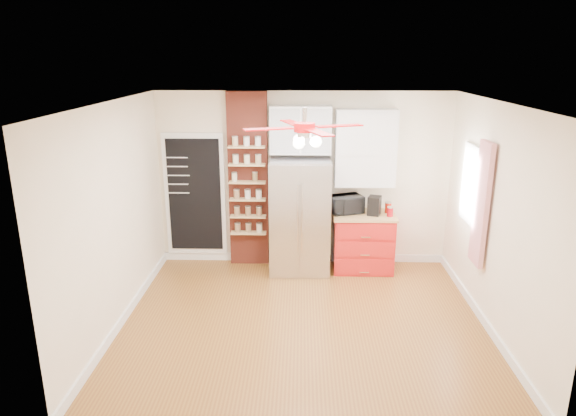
{
  "coord_description": "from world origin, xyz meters",
  "views": [
    {
      "loc": [
        -0.03,
        -5.75,
        3.21
      ],
      "look_at": [
        -0.21,
        0.9,
        1.22
      ],
      "focal_mm": 32.0,
      "sensor_mm": 36.0,
      "label": 1
    }
  ],
  "objects_px": {
    "fridge": "(300,216)",
    "coffee_maker": "(374,206)",
    "toaster_oven": "(346,204)",
    "ceiling_fan": "(305,128)",
    "red_cabinet": "(363,242)",
    "canister_left": "(390,212)",
    "pantry_jar_oats": "(234,177)"
  },
  "relations": [
    {
      "from": "pantry_jar_oats",
      "to": "fridge",
      "type": "bearing_deg",
      "value": -7.99
    },
    {
      "from": "canister_left",
      "to": "pantry_jar_oats",
      "type": "bearing_deg",
      "value": 175.05
    },
    {
      "from": "canister_left",
      "to": "red_cabinet",
      "type": "bearing_deg",
      "value": 163.04
    },
    {
      "from": "coffee_maker",
      "to": "pantry_jar_oats",
      "type": "height_order",
      "value": "pantry_jar_oats"
    },
    {
      "from": "red_cabinet",
      "to": "toaster_oven",
      "type": "xyz_separation_m",
      "value": [
        -0.28,
        0.05,
        0.58
      ]
    },
    {
      "from": "canister_left",
      "to": "coffee_maker",
      "type": "bearing_deg",
      "value": 161.28
    },
    {
      "from": "fridge",
      "to": "coffee_maker",
      "type": "relative_size",
      "value": 6.17
    },
    {
      "from": "fridge",
      "to": "coffee_maker",
      "type": "xyz_separation_m",
      "value": [
        1.11,
        0.01,
        0.17
      ]
    },
    {
      "from": "ceiling_fan",
      "to": "pantry_jar_oats",
      "type": "distance_m",
      "value": 2.28
    },
    {
      "from": "canister_left",
      "to": "pantry_jar_oats",
      "type": "distance_m",
      "value": 2.39
    },
    {
      "from": "toaster_oven",
      "to": "ceiling_fan",
      "type": "bearing_deg",
      "value": -131.64
    },
    {
      "from": "fridge",
      "to": "canister_left",
      "type": "distance_m",
      "value": 1.34
    },
    {
      "from": "red_cabinet",
      "to": "coffee_maker",
      "type": "bearing_deg",
      "value": -14.13
    },
    {
      "from": "fridge",
      "to": "red_cabinet",
      "type": "height_order",
      "value": "fridge"
    },
    {
      "from": "fridge",
      "to": "pantry_jar_oats",
      "type": "relative_size",
      "value": 13.83
    },
    {
      "from": "red_cabinet",
      "to": "toaster_oven",
      "type": "height_order",
      "value": "toaster_oven"
    },
    {
      "from": "ceiling_fan",
      "to": "toaster_oven",
      "type": "xyz_separation_m",
      "value": [
        0.64,
        1.73,
        -1.39
      ]
    },
    {
      "from": "red_cabinet",
      "to": "canister_left",
      "type": "relative_size",
      "value": 7.02
    },
    {
      "from": "fridge",
      "to": "coffee_maker",
      "type": "distance_m",
      "value": 1.13
    },
    {
      "from": "pantry_jar_oats",
      "to": "ceiling_fan",
      "type": "bearing_deg",
      "value": -59.46
    },
    {
      "from": "ceiling_fan",
      "to": "red_cabinet",
      "type": "bearing_deg",
      "value": 61.29
    },
    {
      "from": "red_cabinet",
      "to": "ceiling_fan",
      "type": "relative_size",
      "value": 0.67
    },
    {
      "from": "ceiling_fan",
      "to": "toaster_oven",
      "type": "height_order",
      "value": "ceiling_fan"
    },
    {
      "from": "coffee_maker",
      "to": "canister_left",
      "type": "relative_size",
      "value": 2.12
    },
    {
      "from": "canister_left",
      "to": "fridge",
      "type": "bearing_deg",
      "value": 177.32
    },
    {
      "from": "canister_left",
      "to": "toaster_oven",
      "type": "bearing_deg",
      "value": 165.87
    },
    {
      "from": "fridge",
      "to": "ceiling_fan",
      "type": "height_order",
      "value": "ceiling_fan"
    },
    {
      "from": "ceiling_fan",
      "to": "coffee_maker",
      "type": "bearing_deg",
      "value": 57.09
    },
    {
      "from": "ceiling_fan",
      "to": "canister_left",
      "type": "relative_size",
      "value": 10.46
    },
    {
      "from": "toaster_oven",
      "to": "canister_left",
      "type": "bearing_deg",
      "value": -35.39
    },
    {
      "from": "toaster_oven",
      "to": "pantry_jar_oats",
      "type": "distance_m",
      "value": 1.73
    },
    {
      "from": "fridge",
      "to": "canister_left",
      "type": "height_order",
      "value": "fridge"
    }
  ]
}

